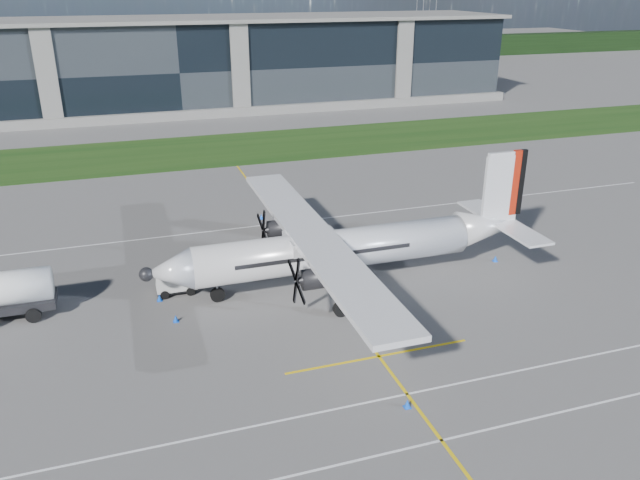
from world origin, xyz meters
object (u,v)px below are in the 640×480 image
Objects in this scene: ground_crew_person at (189,273)px; turboprop_aircraft at (348,226)px; safety_cone_nose_port at (176,318)px; safety_cone_stbdwing at (261,217)px; safety_cone_portwing at (407,404)px; baggage_tug at (176,281)px; safety_cone_tail at (495,259)px; pylon_east at (427,3)px; safety_cone_nose_stbd at (159,298)px.

turboprop_aircraft is at bearing -118.53° from ground_crew_person.
safety_cone_stbdwing is at bearing 60.26° from safety_cone_nose_port.
safety_cone_portwing is at bearing -88.32° from safety_cone_stbdwing.
safety_cone_portwing is (10.39, -17.70, -0.68)m from baggage_tug.
safety_cone_portwing is (-2.19, -15.28, -4.38)m from turboprop_aircraft.
safety_cone_stbdwing is (-16.07, 15.68, 0.00)m from safety_cone_tail.
turboprop_aircraft is 12.48m from ground_crew_person.
turboprop_aircraft is at bearing 8.77° from safety_cone_nose_port.
safety_cone_tail is 22.45m from safety_cone_stbdwing.
safety_cone_stbdwing is at bearing -122.63° from pylon_east.
safety_cone_stbdwing is (10.02, 17.54, 0.00)m from safety_cone_nose_port.
baggage_tug is 16.19m from safety_cone_stbdwing.
safety_cone_tail is (26.88, -1.57, 0.00)m from safety_cone_nose_stbd.
baggage_tug is at bearing 169.12° from turboprop_aircraft.
safety_cone_nose_stbd and safety_cone_nose_port have the same top height.
pylon_east is 9.69× the size of baggage_tug.
safety_cone_tail is at bearing 4.06° from safety_cone_nose_port.
pylon_east is 60.00× the size of safety_cone_nose_port.
safety_cone_nose_stbd is 3.51m from safety_cone_nose_port.
safety_cone_nose_port is at bearing -175.94° from safety_cone_tail.
safety_cone_portwing is at bearing -135.10° from safety_cone_tail.
safety_cone_nose_stbd is (-11.72, 16.67, 0.00)m from safety_cone_portwing.
turboprop_aircraft is 14.31× the size of ground_crew_person.
safety_cone_stbdwing is (-0.90, 30.79, 0.00)m from safety_cone_portwing.
safety_cone_stbdwing is (8.45, 12.36, -0.83)m from ground_crew_person.
baggage_tug is 6.19× the size of safety_cone_tail.
safety_cone_tail is (24.51, -3.32, -0.83)m from ground_crew_person.
safety_cone_tail and safety_cone_stbdwing have the same top height.
safety_cone_portwing is 30.80m from safety_cone_stbdwing.
pylon_east reaches higher than ground_crew_person.
baggage_tug is at bearing -125.92° from safety_cone_stbdwing.
safety_cone_portwing is at bearing -50.52° from safety_cone_nose_port.
ground_crew_person is 5.47m from safety_cone_nose_port.
safety_cone_nose_port is (-13.11, -2.02, -4.38)m from turboprop_aircraft.
baggage_tug is 4.52m from safety_cone_nose_port.
safety_cone_nose_port is at bearing 129.48° from safety_cone_portwing.
ground_crew_person is at bearing -124.36° from safety_cone_stbdwing.
baggage_tug is 1.28m from ground_crew_person.
safety_cone_nose_stbd is (-1.33, -1.02, -0.68)m from baggage_tug.
turboprop_aircraft reaches higher than safety_cone_stbdwing.
turboprop_aircraft is at bearing -78.74° from safety_cone_stbdwing.
safety_cone_portwing is at bearing -59.58° from baggage_tug.
safety_cone_nose_stbd is at bearing 125.10° from safety_cone_portwing.
baggage_tug is 6.19× the size of safety_cone_nose_port.
safety_cone_nose_port is (0.80, -3.42, 0.00)m from safety_cone_nose_stbd.
pylon_east reaches higher than safety_cone_nose_stbd.
safety_cone_nose_port and safety_cone_stbdwing have the same top height.
safety_cone_nose_port is (-10.92, 13.26, 0.00)m from safety_cone_portwing.
safety_cone_tail is at bearing -44.31° from safety_cone_stbdwing.
pylon_east is 161.41m from safety_cone_tail.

